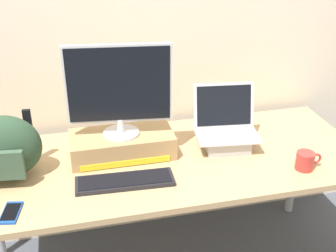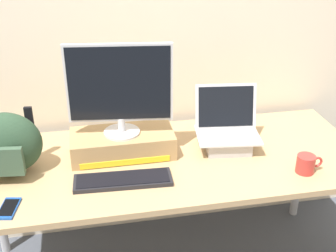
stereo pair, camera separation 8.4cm
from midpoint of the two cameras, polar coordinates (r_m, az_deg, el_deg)
The scene contains 9 objects.
back_wall at distance 2.47m, azimuth -3.81°, elevation 13.11°, with size 7.00×0.10×2.60m, color beige.
desk at distance 2.26m, azimuth -1.07°, elevation -5.51°, with size 1.97×0.81×0.74m.
toner_box_yellow at distance 2.25m, azimuth -6.95°, elevation -2.36°, with size 0.51×0.24×0.12m.
desktop_monitor at distance 2.12m, azimuth -7.39°, elevation 4.65°, with size 0.50×0.18×0.46m.
open_laptop at distance 2.32m, azimuth 6.34°, elevation -1.12°, with size 0.34×0.28×0.31m.
external_keyboard at distance 2.05m, azimuth -6.68°, elevation -7.00°, with size 0.45×0.16×0.02m.
messenger_backpack at distance 2.16m, azimuth -21.07°, elevation -2.56°, with size 0.35×0.27×0.30m.
coffee_mug at distance 2.21m, azimuth 16.07°, elevation -4.28°, with size 0.13×0.09×0.09m.
cell_phone at distance 1.98m, azimuth -20.53°, elevation -10.31°, with size 0.09×0.15×0.01m.
Camera 1 is at (-0.45, -1.86, 1.88)m, focal length 47.86 mm.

